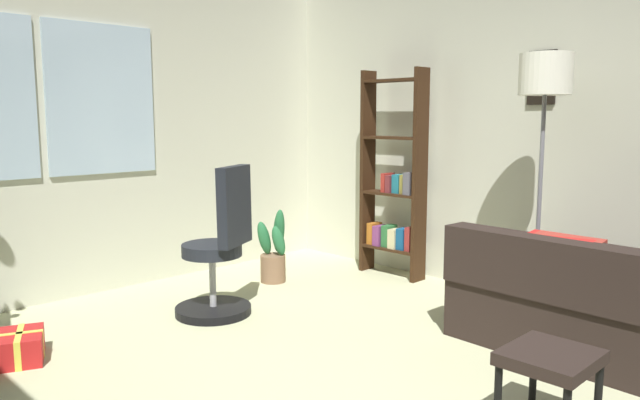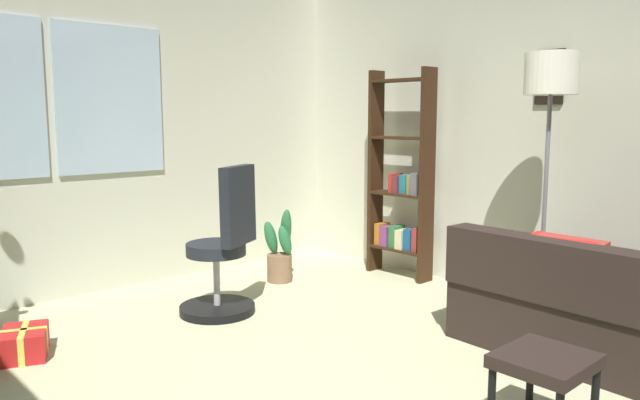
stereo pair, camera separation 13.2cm
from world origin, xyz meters
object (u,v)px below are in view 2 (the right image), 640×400
object	(u,v)px
footstool	(545,367)
potted_plant	(280,253)
floor_lamp	(550,95)
gift_box_red	(25,343)
office_chair	(224,256)
bookshelf	(401,189)

from	to	relation	value
footstool	potted_plant	size ratio (longest dim) A/B	0.63
floor_lamp	gift_box_red	bearing A→B (deg)	147.03
gift_box_red	potted_plant	size ratio (longest dim) A/B	0.63
floor_lamp	potted_plant	distance (m)	2.60
footstool	gift_box_red	distance (m)	2.99
floor_lamp	office_chair	bearing A→B (deg)	131.33
gift_box_red	bookshelf	xyz separation A→B (m)	(3.16, -0.33, 0.72)
floor_lamp	potted_plant	world-z (taller)	floor_lamp
gift_box_red	floor_lamp	xyz separation A→B (m)	(2.86, -1.85, 1.52)
bookshelf	footstool	bearing A→B (deg)	-126.96
bookshelf	gift_box_red	bearing A→B (deg)	174.03
potted_plant	footstool	bearing A→B (deg)	-105.32
footstool	gift_box_red	size ratio (longest dim) A/B	1.00
bookshelf	potted_plant	xyz separation A→B (m)	(-0.92, 0.61, -0.56)
bookshelf	floor_lamp	distance (m)	1.74
footstool	potted_plant	distance (m)	2.99
office_chair	potted_plant	xyz separation A→B (m)	(0.88, 0.43, -0.19)
footstool	bookshelf	world-z (taller)	bookshelf
office_chair	floor_lamp	xyz separation A→B (m)	(1.50, -1.71, 1.17)
office_chair	bookshelf	distance (m)	1.85
office_chair	footstool	bearing A→B (deg)	-87.93
bookshelf	floor_lamp	world-z (taller)	floor_lamp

